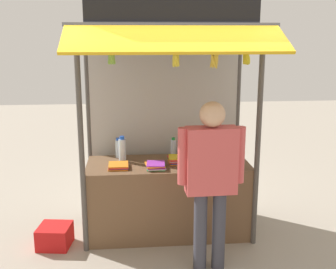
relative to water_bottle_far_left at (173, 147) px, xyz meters
name	(u,v)px	position (x,y,z in m)	size (l,w,h in m)	color
ground_plane	(168,231)	(-0.10, -0.32, -0.99)	(20.00, 20.00, 0.00)	#9E9384
stall_counter	(168,198)	(-0.10, -0.32, -0.55)	(1.93, 0.78, 0.88)	brown
stall_structure	(167,90)	(-0.10, -0.17, 0.74)	(2.13, 1.66, 2.84)	#4C4742
water_bottle_far_left	(173,147)	(0.00, 0.00, 0.00)	(0.06, 0.06, 0.23)	silver
water_bottle_right	(122,150)	(-0.64, -0.20, 0.04)	(0.09, 0.09, 0.31)	silver
water_bottle_back_right	(209,151)	(0.40, -0.31, 0.03)	(0.08, 0.08, 0.29)	silver
water_bottle_center	(118,148)	(-0.69, -0.02, 0.01)	(0.07, 0.07, 0.25)	silver
water_bottle_left	(205,144)	(0.40, -0.02, 0.04)	(0.09, 0.09, 0.31)	silver
magazine_stack_far_right	(156,166)	(-0.25, -0.51, -0.08)	(0.25, 0.27, 0.06)	green
magazine_stack_front_left	(179,160)	(0.03, -0.32, -0.07)	(0.26, 0.27, 0.08)	orange
magazine_stack_back_left	(227,163)	(0.59, -0.48, -0.08)	(0.26, 0.32, 0.05)	yellow
magazine_stack_front_right	(119,166)	(-0.68, -0.45, -0.09)	(0.24, 0.26, 0.04)	orange
banana_bunch_rightmost	(214,60)	(0.34, -0.81, 1.13)	(0.11, 0.11, 0.32)	#332D23
banana_bunch_leftmost	(176,60)	(-0.06, -0.81, 1.14)	(0.09, 0.10, 0.31)	#332D23
banana_bunch_inner_left	(112,58)	(-0.71, -0.81, 1.16)	(0.10, 0.10, 0.28)	#332D23
banana_bunch_inner_right	(246,58)	(0.67, -0.81, 1.14)	(0.09, 0.09, 0.29)	#332D23
vendor_person	(211,172)	(0.25, -1.20, 0.07)	(0.67, 0.25, 1.76)	#383842
plastic_crate	(55,236)	(-1.42, -0.58, -0.87)	(0.35, 0.35, 0.25)	red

